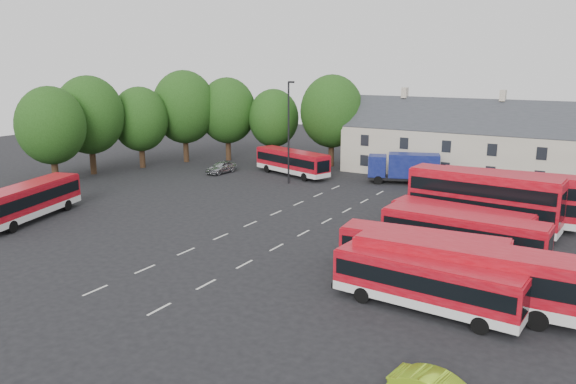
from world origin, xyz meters
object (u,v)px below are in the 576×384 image
object	(u,v)px
bus_west	(29,199)
box_truck	(405,167)
bus_dd_south	(483,198)
silver_car	(221,167)
bus_row_a	(426,281)
lamppost	(289,130)

from	to	relation	value
bus_west	box_truck	xyz separation A→B (m)	(22.17, 30.11, 0.02)
bus_dd_south	silver_car	xyz separation A→B (m)	(-31.91, 8.32, -1.94)
bus_row_a	lamppost	xyz separation A→B (m)	(-22.66, 24.04, 4.18)
bus_dd_south	lamppost	xyz separation A→B (m)	(-22.01, 7.44, 3.22)
bus_dd_south	box_truck	size ratio (longest dim) A/B	1.47
bus_row_a	bus_west	bearing A→B (deg)	-176.72
bus_dd_south	silver_car	distance (m)	33.04
bus_row_a	lamppost	world-z (taller)	lamppost
box_truck	bus_row_a	bearing A→B (deg)	-88.22
bus_dd_south	bus_row_a	bearing A→B (deg)	-83.21
bus_dd_south	lamppost	bearing A→B (deg)	165.87
bus_dd_south	lamppost	size ratio (longest dim) A/B	1.05
silver_car	box_truck	bearing A→B (deg)	18.09
box_truck	bus_dd_south	bearing A→B (deg)	-70.64
bus_row_a	box_truck	world-z (taller)	box_truck
box_truck	silver_car	distance (m)	21.52
silver_car	lamppost	size ratio (longest dim) A/B	0.39
bus_dd_south	lamppost	world-z (taller)	lamppost
bus_row_a	bus_west	size ratio (longest dim) A/B	0.92
bus_west	bus_row_a	bearing A→B (deg)	-107.03
bus_dd_south	bus_west	distance (m)	37.07
box_truck	silver_car	size ratio (longest dim) A/B	1.84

